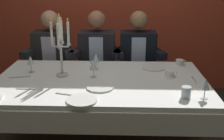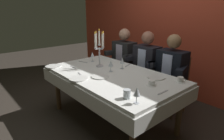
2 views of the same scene
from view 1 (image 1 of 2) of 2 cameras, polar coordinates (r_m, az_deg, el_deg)
name	(u,v)px [view 1 (image 1 of 2)]	position (r m, az deg, el deg)	size (l,w,h in m)	color
dining_table	(100,91)	(2.57, -2.40, -4.34)	(1.94, 1.14, 0.74)	silver
candelabra	(61,47)	(2.56, -10.43, 4.55)	(0.19, 0.19, 0.58)	silver
dinner_plate_0	(153,67)	(2.84, 8.38, 0.51)	(0.24, 0.24, 0.01)	white
dinner_plate_2	(100,87)	(2.33, -2.42, -3.52)	(0.23, 0.23, 0.01)	white
dinner_plate_3	(82,100)	(2.11, -6.15, -6.14)	(0.24, 0.24, 0.01)	white
wine_glass_0	(96,58)	(2.74, -3.30, 2.38)	(0.07, 0.07, 0.16)	silver
wine_glass_1	(206,85)	(2.21, 18.54, -2.85)	(0.07, 0.07, 0.16)	silver
wine_glass_2	(93,65)	(2.53, -3.85, 1.01)	(0.07, 0.07, 0.16)	silver
wine_glass_3	(31,61)	(2.77, -16.28, 1.81)	(0.07, 0.07, 0.16)	silver
water_tumbler_0	(186,92)	(2.20, 14.88, -4.43)	(0.07, 0.07, 0.09)	silver
coffee_cup_0	(180,63)	(2.98, 13.62, 1.45)	(0.13, 0.12, 0.06)	white
coffee_cup_1	(170,74)	(2.62, 11.65, -0.83)	(0.13, 0.12, 0.06)	white
spoon_0	(194,80)	(2.60, 16.37, -1.91)	(0.17, 0.02, 0.01)	#B7B7BC
knife_1	(67,94)	(2.23, -9.21, -4.91)	(0.19, 0.02, 0.01)	#B7B7BC
spoon_2	(26,89)	(2.41, -17.12, -3.69)	(0.17, 0.02, 0.01)	#B7B7BC
knife_3	(20,77)	(2.70, -18.29, -1.38)	(0.19, 0.02, 0.01)	#B7B7BC
fork_4	(92,63)	(2.96, -4.16, 1.38)	(0.17, 0.02, 0.01)	#B7B7BC
seated_diner_0	(52,53)	(3.46, -12.12, 3.49)	(0.63, 0.48, 1.24)	brown
seated_diner_1	(97,53)	(3.37, -3.03, 3.47)	(0.63, 0.48, 1.24)	brown
seated_diner_2	(138,53)	(3.36, 5.27, 3.39)	(0.63, 0.48, 1.24)	brown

